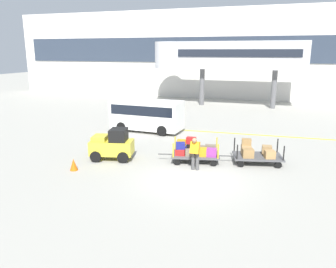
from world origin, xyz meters
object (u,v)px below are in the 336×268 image
(baggage_handler, at_px, (195,152))
(safety_cone_near, at_px, (74,165))
(baggage_cart_middle, at_px, (257,153))
(baggage_cart_lead, at_px, (195,151))
(baggage_tug, at_px, (112,145))
(shuttle_van, at_px, (147,113))

(baggage_handler, distance_m, safety_cone_near, 5.58)
(baggage_handler, bearing_deg, baggage_cart_middle, 35.56)
(baggage_cart_lead, relative_size, safety_cone_near, 5.61)
(safety_cone_near, bearing_deg, baggage_cart_middle, 24.71)
(baggage_tug, bearing_deg, safety_cone_near, -115.24)
(baggage_cart_middle, distance_m, shuttle_van, 8.91)
(baggage_tug, xyz_separation_m, safety_cone_near, (-0.95, -2.01, -0.48))
(shuttle_van, bearing_deg, safety_cone_near, -92.10)
(baggage_cart_lead, bearing_deg, baggage_tug, -166.70)
(baggage_cart_middle, distance_m, safety_cone_near, 8.67)
(baggage_tug, relative_size, baggage_cart_middle, 0.74)
(baggage_cart_middle, xyz_separation_m, safety_cone_near, (-7.87, -3.62, -0.23))
(baggage_tug, distance_m, baggage_cart_middle, 7.12)
(baggage_cart_lead, xyz_separation_m, shuttle_van, (-4.65, 5.30, 0.69))
(shuttle_van, xyz_separation_m, safety_cone_near, (-0.30, -8.26, -0.96))
(baggage_tug, xyz_separation_m, baggage_cart_lead, (4.01, 0.95, -0.21))
(baggage_tug, height_order, baggage_handler, baggage_tug)
(baggage_cart_middle, height_order, shuttle_van, shuttle_van)
(baggage_cart_middle, bearing_deg, baggage_cart_lead, -167.15)
(baggage_tug, height_order, shuttle_van, shuttle_van)
(baggage_cart_middle, height_order, safety_cone_near, baggage_cart_middle)
(baggage_handler, bearing_deg, baggage_tug, 176.65)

